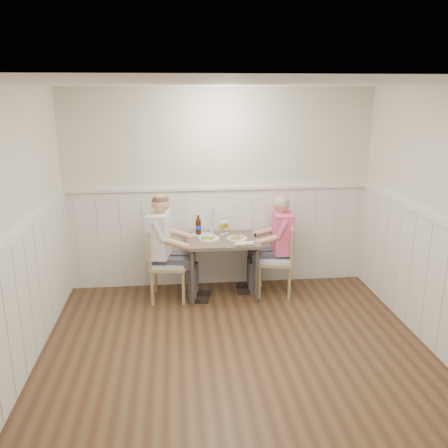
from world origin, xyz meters
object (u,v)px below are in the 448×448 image
object	(u,v)px
chair_right	(280,257)
grass_vase	(212,221)
chair_left	(164,261)
man_in_pink	(279,251)
diner_cream	(163,255)
beer_bottle	(198,226)
dining_table	(222,247)

from	to	relation	value
chair_right	grass_vase	size ratio (longest dim) A/B	2.43
chair_right	chair_left	world-z (taller)	chair_left
man_in_pink	diner_cream	xyz separation A→B (m)	(-1.48, -0.09, 0.03)
diner_cream	beer_bottle	world-z (taller)	diner_cream
chair_right	grass_vase	distance (m)	1.00
chair_left	beer_bottle	xyz separation A→B (m)	(0.45, 0.28, 0.36)
grass_vase	chair_left	bearing A→B (deg)	-152.76
dining_table	chair_right	xyz separation A→B (m)	(0.73, -0.06, -0.15)
dining_table	chair_right	world-z (taller)	chair_right
grass_vase	chair_right	bearing A→B (deg)	-20.36
chair_left	grass_vase	world-z (taller)	grass_vase
chair_left	grass_vase	xyz separation A→B (m)	(0.63, 0.32, 0.41)
chair_left	man_in_pink	xyz separation A→B (m)	(1.48, 0.11, 0.04)
dining_table	chair_left	distance (m)	0.76
dining_table	chair_left	bearing A→B (deg)	-174.81
dining_table	man_in_pink	xyz separation A→B (m)	(0.74, 0.05, -0.10)
chair_right	beer_bottle	xyz separation A→B (m)	(-1.02, 0.27, 0.36)
diner_cream	grass_vase	size ratio (longest dim) A/B	3.61
grass_vase	dining_table	bearing A→B (deg)	-66.27
diner_cream	chair_left	bearing A→B (deg)	-87.87
chair_left	diner_cream	xyz separation A→B (m)	(-0.00, 0.02, 0.07)
man_in_pink	beer_bottle	distance (m)	1.09
man_in_pink	dining_table	bearing A→B (deg)	-176.46
chair_left	diner_cream	size ratio (longest dim) A/B	0.68
dining_table	grass_vase	world-z (taller)	grass_vase
chair_left	diner_cream	world-z (taller)	diner_cream
diner_cream	man_in_pink	bearing A→B (deg)	3.50
chair_right	man_in_pink	xyz separation A→B (m)	(0.00, 0.10, 0.04)
chair_left	diner_cream	distance (m)	0.07
dining_table	diner_cream	xyz separation A→B (m)	(-0.74, -0.04, -0.07)
man_in_pink	diner_cream	bearing A→B (deg)	-176.50
chair_right	diner_cream	distance (m)	1.48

